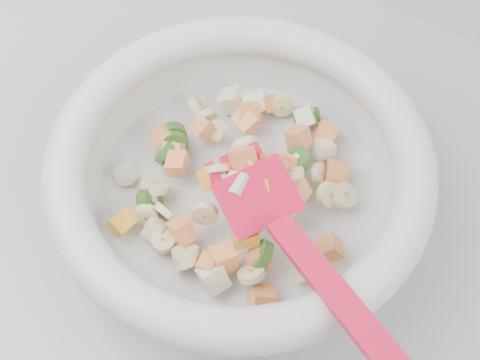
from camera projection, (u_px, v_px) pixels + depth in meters
The scene contains 2 objects.
counter at pixel (189, 280), 1.11m from camera, with size 2.00×0.60×0.90m, color gray.
mixing_bowl at pixel (240, 176), 0.62m from camera, with size 0.43×0.36×0.14m.
Camera 1 is at (0.30, 1.12, 1.48)m, focal length 50.00 mm.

